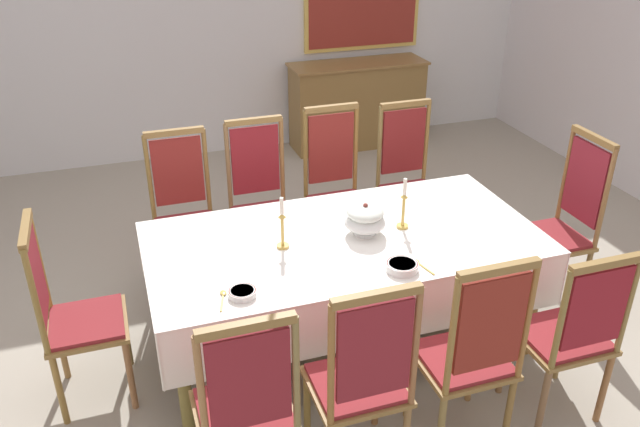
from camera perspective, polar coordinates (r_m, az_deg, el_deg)
ground at (r=4.30m, az=1.49°, el=-10.45°), size 6.53×6.66×0.04m
dining_table at (r=3.83m, az=2.12°, el=-3.05°), size 2.27×1.12×0.75m
tablecloth at (r=3.83m, az=2.12°, el=-3.20°), size 2.29×1.14×0.35m
chair_south_a at (r=2.97m, az=-6.50°, el=-16.46°), size 0.44×0.42×1.11m
chair_north_a at (r=4.55m, az=-11.84°, el=0.14°), size 0.44×0.42×1.13m
chair_south_b at (r=3.08m, az=3.70°, el=-14.22°), size 0.44×0.42×1.13m
chair_north_b at (r=4.62m, az=-5.21°, el=1.20°), size 0.44×0.42×1.15m
chair_south_c at (r=3.29m, az=13.12°, el=-11.77°), size 0.44×0.42×1.15m
chair_north_c at (r=4.77m, az=1.41°, el=2.29°), size 0.44×0.42×1.18m
chair_south_d at (r=3.60m, az=21.12°, el=-9.70°), size 0.44×0.42×1.06m
chair_north_d at (r=4.98m, az=7.74°, el=3.06°), size 0.44×0.42×1.16m
chair_head_west at (r=3.72m, az=-20.99°, el=-8.10°), size 0.42×0.44×1.11m
chair_head_east at (r=4.58m, az=20.52°, el=-0.64°), size 0.42×0.44×1.19m
soup_tureen at (r=3.79m, az=3.97°, el=-0.50°), size 0.24×0.24×0.20m
candlestick_west at (r=3.63m, az=-3.32°, el=-1.31°), size 0.07×0.07×0.31m
candlestick_east at (r=3.86m, az=7.34°, el=0.43°), size 0.07×0.07×0.32m
bowl_near_left at (r=3.29m, az=-6.83°, el=-6.89°), size 0.14×0.14×0.04m
bowl_near_right at (r=3.50m, az=7.22°, el=-4.59°), size 0.17×0.17×0.04m
spoon_primary at (r=3.31m, az=-8.52°, el=-7.13°), size 0.06×0.17×0.01m
spoon_secondary at (r=3.57m, az=8.65°, el=-4.33°), size 0.05×0.18×0.01m
sideboard at (r=7.06m, az=3.26°, el=9.54°), size 1.44×0.48×0.90m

